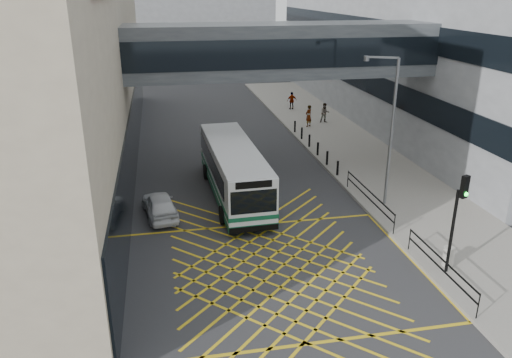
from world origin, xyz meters
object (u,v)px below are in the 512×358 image
litter_bin (448,256)px  pedestrian_b (325,113)px  traffic_light (458,211)px  pedestrian_a (309,116)px  car_silver (235,146)px  street_lamp (389,123)px  pedestrian_c (292,101)px  car_white (160,205)px  car_dark (229,157)px  bus (233,169)px

litter_bin → pedestrian_b: 23.61m
traffic_light → pedestrian_a: 23.16m
car_silver → litter_bin: car_silver is taller
traffic_light → street_lamp: (0.27, 7.07, 1.63)m
traffic_light → pedestrian_c: 29.56m
street_lamp → pedestrian_b: bearing=106.2°
car_white → car_dark: car_dark is taller
car_white → street_lamp: bearing=166.8°
bus → car_dark: size_ratio=2.51×
car_white → traffic_light: 14.03m
car_silver → pedestrian_b: 11.13m
traffic_light → pedestrian_c: (1.23, 29.47, -1.92)m
bus → pedestrian_a: (8.23, 13.09, -0.51)m
traffic_light → pedestrian_a: traffic_light is taller
bus → street_lamp: 8.60m
traffic_light → car_white: bearing=122.6°
car_white → pedestrian_a: (12.31, 15.11, 0.41)m
car_silver → traffic_light: bearing=99.4°
bus → car_silver: (1.17, 7.23, -0.93)m
car_white → street_lamp: (11.61, -0.88, 3.89)m
car_dark → pedestrian_a: (7.81, 8.24, 0.39)m
car_dark → traffic_light: (6.85, -14.83, 2.25)m
car_dark → street_lamp: street_lamp is taller
pedestrian_a → pedestrian_b: 1.98m
traffic_light → street_lamp: street_lamp is taller
litter_bin → pedestrian_a: (0.70, 22.52, 0.48)m
car_dark → traffic_light: 16.49m
litter_bin → pedestrian_a: 22.54m
street_lamp → litter_bin: bearing=-65.7°
bus → litter_bin: bus is taller
bus → pedestrian_c: bearing=64.7°
street_lamp → pedestrian_c: street_lamp is taller
street_lamp → pedestrian_a: size_ratio=4.33×
bus → pedestrian_c: (8.50, 19.49, -0.59)m
traffic_light → pedestrian_b: traffic_light is taller
car_white → traffic_light: bearing=136.1°
street_lamp → litter_bin: 7.63m
pedestrian_a → car_silver: bearing=4.8°
street_lamp → pedestrian_a: 16.38m
car_silver → pedestrian_b: (8.79, 6.82, 0.36)m
car_white → pedestrian_c: size_ratio=2.44×
litter_bin → pedestrian_c: 28.94m
car_white → litter_bin: (11.61, -7.41, -0.07)m
car_white → litter_bin: car_white is taller
car_dark → street_lamp: size_ratio=0.54×
car_white → pedestrian_a: bearing=-138.0°
pedestrian_b → pedestrian_c: (-1.46, 5.44, -0.02)m
litter_bin → pedestrian_b: (2.43, 23.49, 0.43)m
litter_bin → bus: bearing=128.6°
car_dark → pedestrian_c: pedestrian_c is taller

